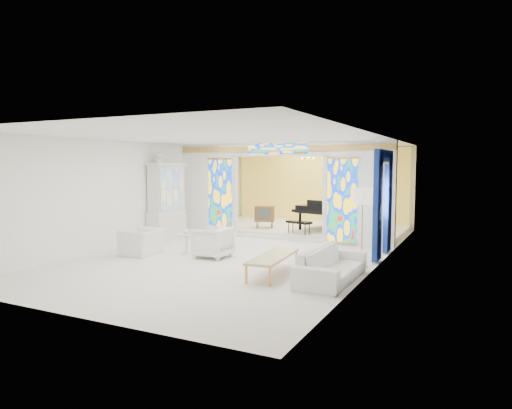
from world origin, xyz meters
The scene contains 24 objects.
floor centered at (0.00, 0.00, 0.00)m, with size 12.00×12.00×0.00m, color white.
ceiling centered at (0.00, 0.00, 3.00)m, with size 7.00×12.00×0.02m, color white.
wall_back centered at (0.00, 6.00, 1.50)m, with size 7.00×0.02×3.00m, color white.
wall_front centered at (0.00, -6.00, 1.50)m, with size 7.00×0.02×3.00m, color white.
wall_left centered at (-3.50, 0.00, 1.50)m, with size 0.02×12.00×3.00m, color white.
wall_right centered at (3.50, 0.00, 1.50)m, with size 0.02×12.00×3.00m, color white.
partition_wall centered at (0.00, 2.00, 1.65)m, with size 7.00×0.22×3.00m.
stained_glass_left centered at (-2.03, 1.89, 1.30)m, with size 0.90×0.04×2.40m, color gold.
stained_glass_right centered at (2.03, 1.89, 1.30)m, with size 0.90×0.04×2.40m, color gold.
stained_glass_transom centered at (0.00, 1.89, 2.82)m, with size 2.00×0.04×0.34m, color gold.
alcove_platform centered at (0.00, 4.10, 0.09)m, with size 6.80×3.80×0.18m, color white.
gold_curtain_back centered at (0.00, 5.88, 1.50)m, with size 6.70×0.10×2.90m, color #FBE157.
chandelier centered at (0.20, 4.00, 2.55)m, with size 0.48×0.48×0.30m, color #BA8241.
blue_drapes centered at (3.40, 0.70, 1.58)m, with size 0.14×1.85×2.65m.
china_cabinet centered at (-3.22, 0.60, 1.17)m, with size 0.56×1.46×2.72m.
armchair_left centered at (-2.25, -1.70, 0.33)m, with size 1.01×0.89×0.66m, color white.
armchair_right centered at (-0.42, -1.20, 0.39)m, with size 0.82×0.85×0.77m, color white.
sofa centered at (2.95, -2.12, 0.33)m, with size 2.25×0.88×0.66m, color white.
side_table centered at (-1.27, -1.14, 0.35)m, with size 0.54×0.54×0.54m.
vase centered at (-1.27, -1.14, 0.62)m, with size 0.16×0.16×0.17m, color silver.
coffee_table centered at (1.70, -2.21, 0.39)m, with size 0.76×1.98×0.43m.
floor_lamp centered at (3.20, -0.64, 1.55)m, with size 0.57×0.57×1.81m.
grand_piano centered at (1.04, 3.73, 0.86)m, with size 2.01×2.61×1.00m.
tv_console centered at (-0.99, 3.06, 0.66)m, with size 0.75×0.62×0.74m.
Camera 1 is at (5.58, -10.88, 2.33)m, focal length 32.00 mm.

